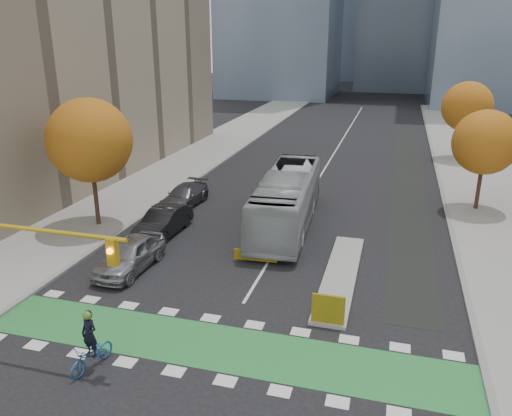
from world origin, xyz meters
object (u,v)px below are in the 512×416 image
Objects in this scene: cyclist at (91,349)px; parked_car_a at (130,254)px; bus at (287,199)px; parked_car_b at (163,222)px; hazard_board at (328,309)px; tree_east_near at (485,142)px; tree_east_far at (467,107)px; parked_car_c at (184,196)px; tree_west at (90,140)px.

cyclist is 0.47× the size of parked_car_a.
cyclist is 8.30m from parked_car_a.
bus reaches higher than parked_car_b.
hazard_board is at bearing -12.10° from parked_car_a.
tree_east_near is at bearing 67.26° from cyclist.
cyclist is at bearing -124.77° from tree_east_near.
tree_east_near reaches higher than bus.
tree_east_far is 29.64m from parked_car_c.
bus reaches higher than parked_car_a.
parked_car_c is (-1.01, 5.54, -0.10)m from parked_car_b.
tree_east_far is at bearing 79.14° from cyclist.
tree_west is 1.61× the size of parked_car_b.
parked_car_b is at bearing -127.02° from tree_east_far.
tree_west is 1.61× the size of parked_car_c.
hazard_board is 11.08m from parked_car_a.
tree_east_near is 1.39× the size of parked_car_b.
bus reaches higher than parked_car_c.
tree_east_near is at bearing -91.79° from tree_east_far.
bus is 8.29m from parked_car_c.
bus is (-4.26, 11.30, 0.99)m from hazard_board.
tree_east_far reaches higher than parked_car_a.
hazard_board is at bearing -104.12° from tree_east_far.
tree_east_far is 26.10m from bus.
tree_west is 1.16× the size of tree_east_near.
hazard_board is 35.13m from tree_east_far.
parked_car_c is at bearing -167.05° from tree_east_near.
bus reaches higher than hazard_board.
parked_car_b is (-19.26, -10.20, -4.02)m from tree_east_near.
bus is at bearing -119.56° from tree_east_far.
bus is at bearing -9.25° from parked_car_c.
tree_east_far is (8.50, 33.80, 4.44)m from hazard_board.
hazard_board is 0.17× the size of tree_west.
parked_car_c is at bearing 133.05° from hazard_board.
tree_east_far is at bearing 56.91° from bus.
tree_east_near is 1.39× the size of parked_car_c.
tree_west is 26.01m from tree_east_near.
tree_west is 12.83m from bus.
hazard_board is 0.28× the size of parked_car_a.
tree_east_far is at bearing 48.54° from parked_car_c.
tree_east_near reaches higher than parked_car_a.
cyclist is 16.95m from bus.
bus is at bearing 29.69° from parked_car_b.
tree_east_near reaches higher than cyclist.
tree_west is 35.73m from tree_east_far.
cyclist is at bearing -58.34° from tree_west.
parked_car_a is (-10.77, 2.60, 0.06)m from hazard_board.
parked_car_a is 0.99× the size of parked_car_b.
parked_car_c is at bearing 115.22° from cyclist.
hazard_board is at bearing -72.87° from bus.
tree_west reaches higher than parked_car_b.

